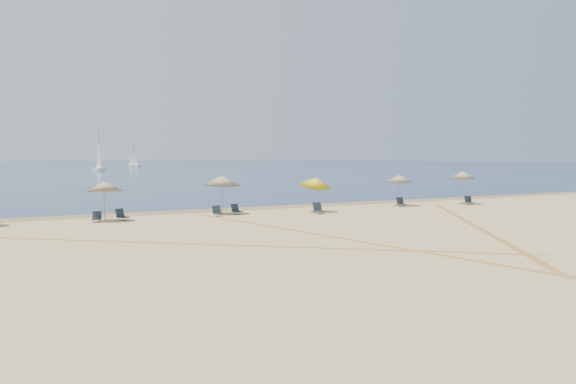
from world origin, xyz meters
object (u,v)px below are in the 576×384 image
Objects in this scene: chair_3 at (122,215)px; chair_6 at (318,209)px; umbrella_4 at (399,179)px; chair_7 at (401,203)px; umbrella_3 at (316,182)px; chair_4 at (217,212)px; chair_8 at (469,201)px; chair_2 at (97,217)px; umbrella_2 at (222,180)px; umbrella_5 at (463,175)px; chair_5 at (236,210)px; sailboat_1 at (134,160)px; umbrella_1 at (105,186)px; sailboat_0 at (99,159)px.

chair_6 is (11.76, -2.30, 0.02)m from chair_3.
umbrella_4 is 3.29× the size of chair_7.
umbrella_3 is 3.90× the size of chair_4.
chair_4 is 0.83× the size of chair_8.
chair_2 is at bearing -163.12° from chair_8.
umbrella_2 is 3.01× the size of chair_3.
chair_5 is at bearing 176.25° from umbrella_5.
umbrella_3 is 7.87m from chair_7.
umbrella_2 reaches higher than chair_4.
chair_8 is at bearing -19.05° from chair_5.
umbrella_4 reaches higher than chair_2.
umbrella_4 reaches higher than chair_6.
chair_8 is at bearing -2.87° from umbrella_3.
umbrella_5 is 3.60× the size of chair_7.
umbrella_5 is at bearing 6.37° from chair_6.
sailboat_1 reaches higher than umbrella_5.
chair_2 is 1.14× the size of chair_4.
umbrella_2 is 168.02m from sailboat_1.
chair_3 is 1.15× the size of chair_6.
chair_7 is at bearing -2.07° from umbrella_1.
chair_4 is at bearing 164.87° from chair_6.
umbrella_3 is at bearing -5.83° from umbrella_1.
sailboat_0 reaches higher than chair_4.
chair_3 is 170.43m from sailboat_1.
umbrella_4 is 1.82m from chair_7.
chair_5 reaches higher than chair_8.
umbrella_2 is at bearing 132.79° from chair_5.
chair_5 reaches higher than chair_2.
umbrella_5 reaches higher than chair_8.
umbrella_1 is 7.38m from umbrella_2.
chair_2 is 0.89× the size of chair_3.
chair_2 is at bearing -145.87° from umbrella_1.
sailboat_1 is at bearing 79.42° from umbrella_4.
sailboat_1 is (23.30, 49.32, -0.64)m from sailboat_0.
umbrella_4 is at bearing -25.07° from chair_3.
chair_3 is 1.13× the size of chair_5.
sailboat_0 is 54.55m from sailboat_1.
chair_7 is at bearing 21.86° from chair_2.
umbrella_3 is at bearing -171.39° from umbrella_4.
chair_3 is 0.12× the size of sailboat_1.
chair_2 is (-21.69, -0.25, -1.69)m from umbrella_4.
chair_7 is (19.89, -0.66, -0.01)m from chair_3.
umbrella_4 reaches higher than chair_7.
chair_7 is (12.68, -0.76, 0.00)m from chair_5.
sailboat_1 reaches higher than chair_3.
chair_4 is at bearing -29.97° from chair_3.
umbrella_4 is 3.19× the size of chair_5.
umbrella_2 is 2.27m from chair_4.
sailboat_1 reaches higher than chair_2.
chair_7 is at bearing -130.48° from sailboat_1.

